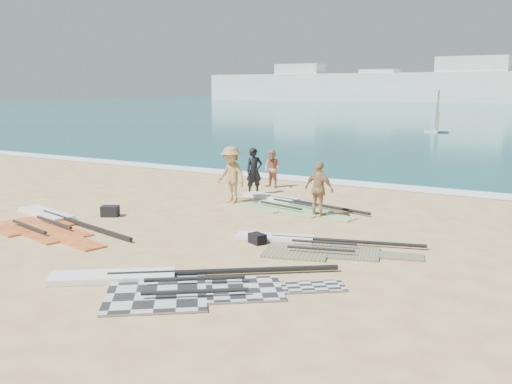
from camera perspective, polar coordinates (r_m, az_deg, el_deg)
The scene contains 14 objects.
ground at distance 13.18m, azimuth -7.24°, elevation -7.17°, with size 300.00×300.00×0.00m, color #D4B97C.
surf_line at distance 23.86m, azimuth 10.98°, elevation 0.65°, with size 300.00×1.20×0.04m, color white.
far_town at distance 161.64m, azimuth 22.25°, elevation 9.82°, with size 160.00×8.00×12.00m.
rig_grey at distance 11.83m, azimuth -8.50°, elevation -9.01°, with size 5.78×4.54×0.20m.
rig_green at distance 19.51m, azimuth 2.89°, elevation -1.18°, with size 5.20×2.63×0.20m.
rig_orange at distance 14.50m, azimuth 5.22°, elevation -5.29°, with size 4.97×2.68×0.19m.
rig_red at distance 17.84m, azimuth -20.01°, elevation -2.90°, with size 5.88×2.99×0.20m.
gear_bag_near at distance 18.35m, azimuth -14.39°, elevation -1.86°, with size 0.52×0.38×0.33m, color black.
gear_bag_far at distance 14.71m, azimuth 0.14°, elevation -4.68°, with size 0.44×0.31×0.26m, color black.
person_wetsuit at distance 21.34m, azimuth -0.19°, elevation 2.09°, with size 0.64×0.42×1.75m, color black.
beachgoer_left at distance 22.78m, azimuth 1.63°, elevation 2.32°, with size 0.74×0.58×1.52m, color #B07155.
beachgoer_mid at distance 19.79m, azimuth -2.50°, elevation 1.74°, with size 1.27×0.73×1.97m, color #A77D4B.
beachgoer_back at distance 17.70m, azimuth 6.33°, elevation 0.27°, with size 1.02×0.42×1.74m, color #A98056.
windsurfer_left at distance 53.35m, azimuth 17.66°, elevation 6.89°, with size 2.17×2.43×3.81m.
Camera 1 is at (7.70, -9.93, 3.96)m, focal length 40.00 mm.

